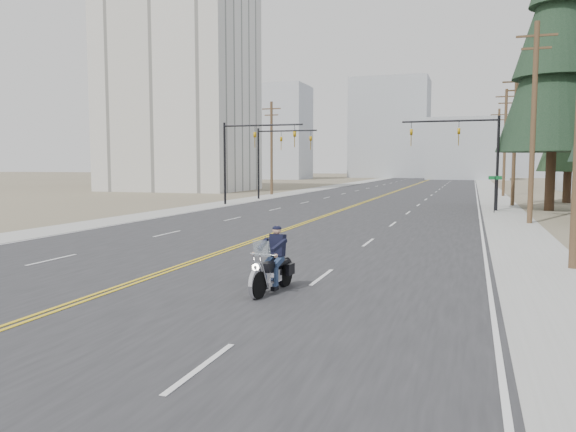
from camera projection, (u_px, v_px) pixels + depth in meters
The scene contains 22 objects.
ground_plane at pixel (100, 295), 14.79m from camera, with size 400.00×400.00×0.00m, color #776D56.
road at pixel (405, 188), 81.02m from camera, with size 20.00×200.00×0.01m, color #303033.
sidewalk_left at pixel (327, 187), 84.59m from camera, with size 3.00×200.00×0.01m, color #A5A5A0.
sidewalk_right at pixel (489, 189), 77.45m from camera, with size 3.00×200.00×0.01m, color #A5A5A0.
traffic_mast_left at pixel (246, 147), 47.41m from camera, with size 7.10×0.26×7.00m.
traffic_mast_right at pixel (469, 144), 41.83m from camera, with size 7.10×0.26×7.00m.
traffic_mast_far at pixel (274, 150), 55.09m from camera, with size 6.10×0.26×7.00m.
street_sign at pixel (495, 188), 39.66m from camera, with size 0.90×0.06×2.62m.
utility_pole_b at pixel (533, 120), 32.13m from camera, with size 2.20×0.30×11.50m.
utility_pole_c at pixel (515, 137), 46.34m from camera, with size 2.20×0.30×11.00m.
utility_pole_d at pixel (505, 141), 60.51m from camera, with size 2.20×0.30×11.50m.
utility_pole_e at pixel (498, 148), 76.62m from camera, with size 2.20×0.30×11.00m.
utility_pole_left at pixel (272, 146), 63.59m from camera, with size 2.20×0.30×10.50m.
apartment_block at pixel (179, 77), 74.16m from camera, with size 18.00×14.00×30.00m, color silver.
haze_bldg_a at pixel (278, 133), 133.46m from camera, with size 14.00×12.00×22.00m, color #B7BCC6.
haze_bldg_b at pixel (467, 149), 129.94m from camera, with size 18.00×14.00×14.00m, color #ADB2B7.
haze_bldg_d at pixel (390, 129), 149.79m from camera, with size 20.00×15.00×26.00m, color #ADB2B7.
haze_bldg_e at pixel (535, 155), 148.40m from camera, with size 14.00×14.00×12.00m, color #B7BCC6.
haze_bldg_f at pixel (244, 148), 152.59m from camera, with size 12.00×12.00×16.00m, color #ADB2B7.
motorcyclist at pixel (272, 260), 14.99m from camera, with size 0.98×2.28×1.78m, color black, non-canonical shape.
conifer_tall at pixel (556, 39), 40.73m from camera, with size 7.87×7.87×21.86m.
conifer_far at pixel (570, 112), 49.82m from camera, with size 5.26×5.26×14.09m.
Camera 1 is at (9.25, -12.27, 3.43)m, focal length 35.00 mm.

